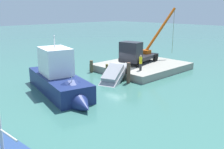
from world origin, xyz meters
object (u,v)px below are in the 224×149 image
crane_truck (137,52)px  salvaged_car (113,76)px  dock_worker (141,63)px  moored_yacht (63,86)px

crane_truck → salvaged_car: (6.18, 2.00, -1.62)m
dock_worker → crane_truck: bearing=-132.6°
dock_worker → salvaged_car: dock_worker is taller
crane_truck → dock_worker: (2.44, 2.65, -0.57)m
salvaged_car → moored_yacht: bearing=-2.4°
crane_truck → dock_worker: 3.64m
dock_worker → salvaged_car: (3.75, -0.64, -1.05)m
crane_truck → moored_yacht: 12.45m
crane_truck → moored_yacht: (12.24, 1.75, -1.48)m
salvaged_car → moored_yacht: 6.06m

